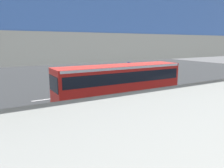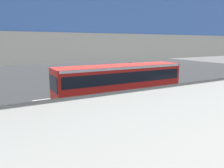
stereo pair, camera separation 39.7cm
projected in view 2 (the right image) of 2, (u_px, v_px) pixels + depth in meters
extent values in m
plane|color=#2D3033|center=(119.00, 99.00, 19.66)|extent=(80.00, 80.00, 0.00)
cube|color=red|center=(120.00, 82.00, 18.92)|extent=(11.50, 2.55, 2.86)
cube|color=black|center=(120.00, 76.00, 18.82)|extent=(11.04, 2.59, 0.90)
cube|color=white|center=(120.00, 67.00, 18.67)|extent=(11.27, 2.58, 0.20)
cube|color=black|center=(53.00, 84.00, 16.10)|extent=(0.04, 2.24, 1.20)
cylinder|color=black|center=(86.00, 104.00, 16.29)|extent=(1.04, 0.30, 1.04)
cylinder|color=black|center=(75.00, 97.00, 18.48)|extent=(1.04, 0.30, 1.04)
cylinder|color=black|center=(161.00, 93.00, 19.80)|extent=(1.04, 0.30, 1.04)
cylinder|color=black|center=(144.00, 88.00, 21.99)|extent=(1.04, 0.30, 1.04)
cylinder|color=#2D2D38|center=(155.00, 109.00, 15.30)|extent=(0.32, 0.32, 0.85)
cylinder|color=navy|center=(156.00, 99.00, 15.15)|extent=(0.38, 0.38, 0.70)
sphere|color=tan|center=(156.00, 92.00, 15.06)|extent=(0.22, 0.22, 0.22)
cylinder|color=slate|center=(130.00, 74.00, 25.60)|extent=(0.08, 0.08, 2.80)
cube|color=blue|center=(130.00, 65.00, 25.39)|extent=(0.04, 0.60, 0.60)
cube|color=silver|center=(149.00, 87.00, 25.34)|extent=(2.00, 0.20, 0.01)
cube|color=silver|center=(120.00, 90.00, 23.44)|extent=(2.00, 0.20, 0.01)
cube|color=silver|center=(85.00, 94.00, 21.53)|extent=(2.00, 0.20, 0.01)
cube|color=silver|center=(44.00, 99.00, 19.63)|extent=(2.00, 0.20, 0.01)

